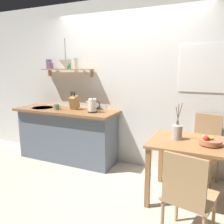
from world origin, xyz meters
TOP-DOWN VIEW (x-y plane):
  - ground_plane at (0.00, 0.00)m, footprint 14.00×14.00m
  - back_wall at (0.20, 0.65)m, footprint 6.80×0.11m
  - kitchen_counter at (-1.00, 0.32)m, footprint 1.83×0.63m
  - wall_shelf at (-1.16, 0.49)m, footprint 1.00×0.20m
  - dining_table at (1.16, -0.15)m, footprint 1.03×0.78m
  - dining_chair_near at (1.18, -0.91)m, footprint 0.51×0.51m
  - dining_chair_far at (1.24, 0.43)m, footprint 0.50×0.52m
  - fruit_bowl at (1.32, -0.21)m, footprint 0.24×0.24m
  - twig_vase at (0.95, -0.14)m, footprint 0.12×0.12m
  - electric_kettle at (-0.45, 0.27)m, footprint 0.24×0.16m
  - knife_block at (-0.87, 0.37)m, footprint 0.11×0.19m
  - coffee_mug_by_sink at (-1.12, 0.21)m, footprint 0.13×0.09m
  - pendant_lamp at (-0.91, 0.22)m, footprint 0.21×0.21m

SIDE VIEW (x-z plane):
  - ground_plane at x=0.00m, z-range 0.00..0.00m
  - kitchen_counter at x=-1.00m, z-range 0.01..0.92m
  - dining_chair_near at x=1.18m, z-range 0.05..0.97m
  - dining_chair_far at x=1.24m, z-range 0.03..1.02m
  - dining_table at x=1.16m, z-range 0.27..1.03m
  - fruit_bowl at x=1.32m, z-range 0.75..0.87m
  - twig_vase at x=0.95m, z-range 0.63..1.08m
  - coffee_mug_by_sink at x=-1.12m, z-range 0.91..1.01m
  - electric_kettle at x=-0.45m, z-range 0.90..1.15m
  - knife_block at x=-0.87m, z-range 0.88..1.19m
  - back_wall at x=0.20m, z-range 0.00..2.70m
  - wall_shelf at x=-1.16m, z-range 1.49..1.79m
  - pendant_lamp at x=-0.91m, z-range 1.43..1.91m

